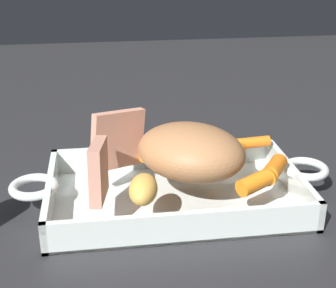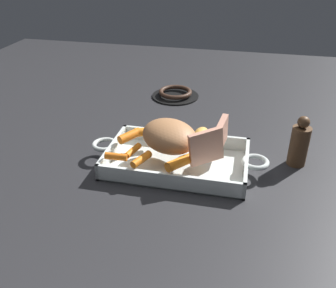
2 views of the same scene
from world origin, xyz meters
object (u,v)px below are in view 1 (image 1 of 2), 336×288
object	(u,v)px
baby_carrot_short	(214,145)
baby_carrot_southeast	(257,182)
roasting_dish	(174,193)
baby_carrot_center_right	(155,146)
baby_carrot_long	(273,169)
roast_slice_thick	(99,171)
baby_carrot_center_left	(253,142)
baby_carrot_southwest	(240,154)
roast_slice_thin	(118,140)
pork_roast	(191,151)
potato_golden_large	(143,189)

from	to	relation	value
baby_carrot_short	baby_carrot_southeast	bearing A→B (deg)	101.95
roasting_dish	baby_carrot_center_right	world-z (taller)	baby_carrot_center_right
roasting_dish	baby_carrot_long	bearing A→B (deg)	167.72
roast_slice_thick	baby_carrot_center_left	xyz separation A→B (m)	(-0.24, -0.12, -0.03)
baby_carrot_southwest	baby_carrot_southeast	bearing A→B (deg)	87.46
baby_carrot_southeast	roast_slice_thick	bearing A→B (deg)	-3.07
roast_slice_thin	baby_carrot_long	size ratio (longest dim) A/B	1.28
roasting_dish	baby_carrot_long	world-z (taller)	baby_carrot_long
pork_roast	baby_carrot_center_right	distance (m)	0.09
roast_slice_thin	baby_carrot_center_right	world-z (taller)	roast_slice_thin
baby_carrot_long	baby_carrot_center_left	xyz separation A→B (m)	(-0.00, -0.10, -0.00)
potato_golden_large	roasting_dish	bearing A→B (deg)	-126.05
baby_carrot_center_right	potato_golden_large	xyz separation A→B (m)	(0.03, 0.14, 0.00)
baby_carrot_short	baby_carrot_center_right	bearing A→B (deg)	0.06
roast_slice_thick	baby_carrot_center_right	size ratio (longest dim) A/B	1.04
roasting_dish	baby_carrot_southeast	size ratio (longest dim) A/B	7.90
pork_roast	potato_golden_large	size ratio (longest dim) A/B	2.49
baby_carrot_long	baby_carrot_southeast	xyz separation A→B (m)	(0.03, 0.03, -0.00)
roast_slice_thin	baby_carrot_short	xyz separation A→B (m)	(-0.15, -0.04, -0.03)
roast_slice_thin	potato_golden_large	size ratio (longest dim) A/B	1.36
pork_roast	roast_slice_thin	world-z (taller)	roast_slice_thin
baby_carrot_center_right	baby_carrot_center_left	distance (m)	0.15
roasting_dish	baby_carrot_southeast	xyz separation A→B (m)	(-0.10, 0.06, 0.04)
baby_carrot_center_right	baby_carrot_southeast	xyz separation A→B (m)	(-0.12, 0.13, -0.00)
baby_carrot_long	potato_golden_large	distance (m)	0.19
roasting_dish	potato_golden_large	size ratio (longest dim) A/B	7.42
baby_carrot_center_right	baby_carrot_southwest	bearing A→B (deg)	163.48
potato_golden_large	baby_carrot_southwest	bearing A→B (deg)	-146.02
baby_carrot_long	baby_carrot_southwest	distance (m)	0.07
pork_roast	baby_carrot_center_left	xyz separation A→B (m)	(-0.11, -0.08, -0.03)
roast_slice_thin	baby_carrot_short	world-z (taller)	roast_slice_thin
baby_carrot_long	baby_carrot_southeast	distance (m)	0.05
baby_carrot_southwest	roasting_dish	bearing A→B (deg)	18.62
baby_carrot_southeast	baby_carrot_center_left	xyz separation A→B (m)	(-0.03, -0.13, -0.00)
roasting_dish	roast_slice_thin	size ratio (longest dim) A/B	5.47
roasting_dish	pork_roast	distance (m)	0.07
baby_carrot_center_right	baby_carrot_center_left	bearing A→B (deg)	-179.62
baby_carrot_long	pork_roast	bearing A→B (deg)	-10.92
roast_slice_thin	potato_golden_large	bearing A→B (deg)	103.74
baby_carrot_center_right	baby_carrot_center_left	size ratio (longest dim) A/B	1.29
baby_carrot_southeast	pork_roast	bearing A→B (deg)	-33.86
baby_carrot_long	potato_golden_large	world-z (taller)	potato_golden_large
baby_carrot_southeast	baby_carrot_center_right	bearing A→B (deg)	-47.96
roast_slice_thin	baby_carrot_southeast	distance (m)	0.20
baby_carrot_center_right	roast_slice_thick	bearing A→B (deg)	54.69
potato_golden_large	baby_carrot_center_right	bearing A→B (deg)	-102.59
roast_slice_thin	baby_carrot_long	distance (m)	0.22
baby_carrot_southeast	baby_carrot_short	xyz separation A→B (m)	(0.03, -0.13, -0.00)
pork_roast	baby_carrot_center_right	xyz separation A→B (m)	(0.04, -0.08, -0.02)
baby_carrot_center_right	baby_carrot_southeast	size ratio (longest dim) A/B	1.22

